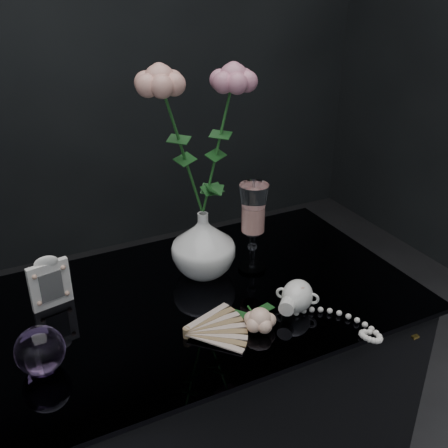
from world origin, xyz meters
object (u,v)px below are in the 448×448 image
vase (203,244)px  loose_rose (260,319)px  wine_glass (253,228)px  paperweight (40,350)px  picture_frame (49,281)px  pearl_jar (297,295)px

vase → loose_rose: size_ratio=1.10×
vase → loose_rose: (0.01, -0.25, -0.06)m
vase → wine_glass: bearing=-17.4°
loose_rose → paperweight: bearing=-173.4°
vase → wine_glass: 0.12m
vase → loose_rose: bearing=-87.3°
wine_glass → picture_frame: 0.47m
loose_rose → pearl_jar: pearl_jar is taller
vase → pearl_jar: vase is taller
paperweight → pearl_jar: bearing=-5.0°
paperweight → pearl_jar: size_ratio=0.38×
wine_glass → pearl_jar: (0.01, -0.19, -0.08)m
wine_glass → picture_frame: (-0.47, 0.06, -0.05)m
vase → wine_glass: (0.11, -0.04, 0.03)m
paperweight → loose_rose: bearing=-10.1°
picture_frame → loose_rose: (0.37, -0.28, -0.04)m
picture_frame → paperweight: 0.21m
picture_frame → paperweight: (-0.05, -0.20, -0.02)m
pearl_jar → paperweight: bearing=-140.4°
picture_frame → pearl_jar: size_ratio=0.51×
picture_frame → paperweight: picture_frame is taller
wine_glass → paperweight: size_ratio=2.45×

